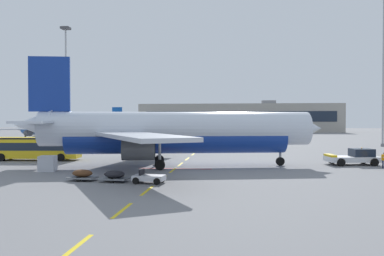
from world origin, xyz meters
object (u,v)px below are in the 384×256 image
pushback_tug (354,157)px  ground_crew_worker (384,159)px  apron_light_mast_far (383,55)px  baggage_train (115,176)px  airliner_mid_left (39,128)px  uld_cargo_container (48,164)px  apron_light_mast_near (66,72)px  apron_shuttle_bus (33,147)px  airliner_far_center (147,127)px  airliner_foreground (172,132)px

pushback_tug → ground_crew_worker: (2.24, -3.13, 0.11)m
apron_light_mast_far → baggage_train: bearing=-128.3°
airliner_mid_left → uld_cargo_container: size_ratio=12.58×
apron_light_mast_near → apron_light_mast_far: (65.37, -0.46, 2.39)m
pushback_tug → apron_shuttle_bus: bearing=178.7°
apron_shuttle_bus → uld_cargo_container: bearing=-55.8°
airliner_far_center → apron_light_mast_near: (-9.26, -38.16, 12.71)m
airliner_foreground → apron_light_mast_near: bearing=127.5°
airliner_far_center → uld_cargo_container: bearing=-84.3°
airliner_far_center → ground_crew_worker: bearing=-60.1°
baggage_train → apron_light_mast_near: (-26.42, 49.87, 15.18)m
pushback_tug → airliner_mid_left: (-67.39, 54.98, 2.07)m
airliner_foreground → airliner_mid_left: (-46.40, 59.25, -0.98)m
airliner_foreground → pushback_tug: (20.99, 4.27, -3.05)m
airliner_mid_left → apron_shuttle_bus: 60.51m
apron_shuttle_bus → baggage_train: size_ratio=1.40×
airliner_far_center → baggage_train: bearing=-79.0°
apron_shuttle_bus → baggage_train: (16.16, -16.56, -1.23)m
airliner_far_center → apron_light_mast_far: 69.77m
airliner_far_center → apron_light_mast_far: bearing=-34.5°
uld_cargo_container → apron_light_mast_near: apron_light_mast_near is taller
airliner_mid_left → baggage_train: 82.88m
ground_crew_worker → apron_light_mast_far: bearing=71.1°
baggage_train → ground_crew_worker: bearing=25.4°
airliner_foreground → ground_crew_worker: bearing=2.8°
baggage_train → uld_cargo_container: (-9.02, 6.06, 0.28)m
pushback_tug → apron_light_mast_near: size_ratio=0.25×
baggage_train → uld_cargo_container: uld_cargo_container is taller
pushback_tug → airliner_far_center: airliner_far_center is taller
apron_light_mast_near → ground_crew_worker: bearing=-35.3°
apron_light_mast_far → pushback_tug: bearing=-113.8°
airliner_far_center → ground_crew_worker: 87.16m
airliner_foreground → baggage_train: size_ratio=3.98×
apron_shuttle_bus → airliner_mid_left: bearing=116.7°
ground_crew_worker → uld_cargo_container: (-35.34, -6.46, -0.21)m
pushback_tug → apron_light_mast_far: apron_light_mast_far is taller
pushback_tug → apron_light_mast_near: apron_light_mast_near is taller
uld_cargo_container → apron_shuttle_bus: bearing=124.2°
apron_light_mast_near → pushback_tug: bearing=-34.1°
airliner_far_center → baggage_train: 89.72m
ground_crew_worker → uld_cargo_container: size_ratio=0.95×
apron_shuttle_bus → apron_light_mast_near: apron_light_mast_near is taller
baggage_train → ground_crew_worker: size_ratio=4.94×
apron_light_mast_far → ground_crew_worker: bearing=-108.9°
airliner_far_center → ground_crew_worker: airliner_far_center is taller
ground_crew_worker → apron_light_mast_far: 42.56m
airliner_foreground → ground_crew_worker: 23.44m
baggage_train → apron_shuttle_bus: bearing=134.3°
baggage_train → airliner_far_center: bearing=101.0°
airliner_foreground → uld_cargo_container: bearing=-156.3°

